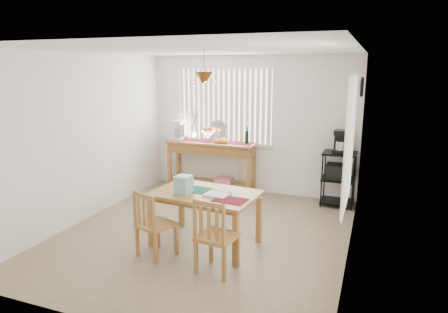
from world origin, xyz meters
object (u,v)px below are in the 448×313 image
at_px(wire_cart, 339,174).
at_px(cart_items, 341,142).
at_px(dining_table, 205,198).
at_px(chair_left, 154,225).
at_px(chair_right, 215,237).
at_px(sideboard, 212,154).

bearing_deg(wire_cart, cart_items, 90.00).
xyz_separation_m(wire_cart, dining_table, (-1.53, -2.26, 0.08)).
xyz_separation_m(wire_cart, cart_items, (-0.00, 0.01, 0.56)).
relative_size(cart_items, chair_left, 0.45).
relative_size(wire_cart, chair_left, 1.08).
distance_m(chair_left, chair_right, 0.89).
bearing_deg(chair_left, chair_right, -7.08).
distance_m(cart_items, dining_table, 2.78).
distance_m(wire_cart, cart_items, 0.56).
distance_m(sideboard, wire_cart, 2.39).
distance_m(dining_table, chair_right, 0.84).
bearing_deg(chair_left, sideboard, 97.97).
bearing_deg(cart_items, sideboard, -179.92).
height_order(cart_items, dining_table, cart_items).
xyz_separation_m(cart_items, chair_right, (-1.10, -2.97, -0.68)).
distance_m(cart_items, chair_right, 3.24).
relative_size(dining_table, chair_right, 1.57).
distance_m(sideboard, chair_right, 3.24).
xyz_separation_m(chair_left, chair_right, (0.89, -0.11, 0.02)).
bearing_deg(sideboard, wire_cart, -0.17).
bearing_deg(cart_items, wire_cart, -90.00).
bearing_deg(chair_right, dining_table, 121.67).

